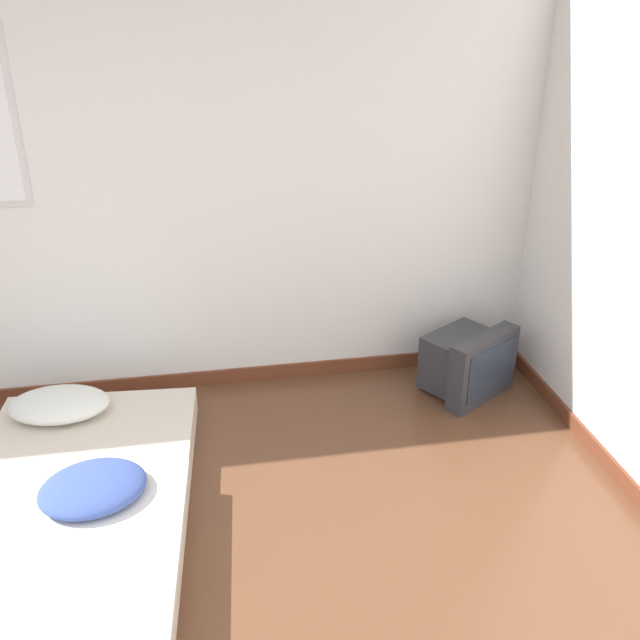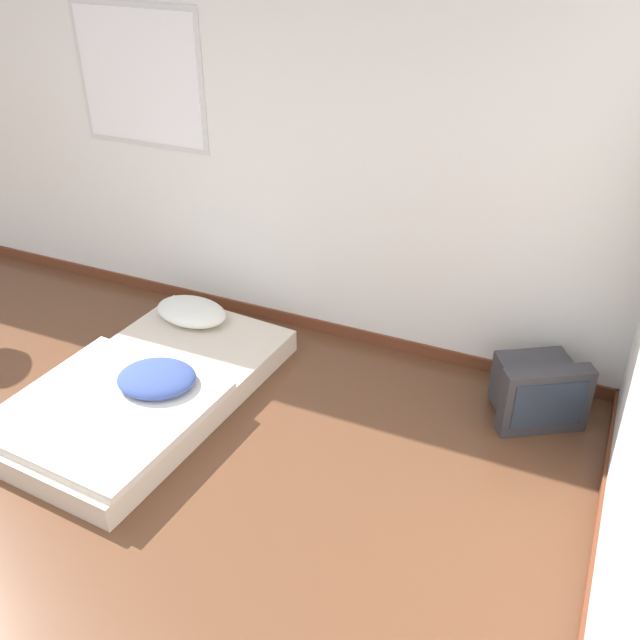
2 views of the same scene
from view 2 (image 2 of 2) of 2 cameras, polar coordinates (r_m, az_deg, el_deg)
wall_back at (r=4.92m, az=-9.63°, el=14.46°), size 8.13×0.08×2.60m
mattress_bed at (r=4.44m, az=-13.75°, el=-5.19°), size 1.17×1.89×0.29m
crt_tv at (r=4.32m, az=16.97°, el=-5.40°), size 0.59×0.56×0.41m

